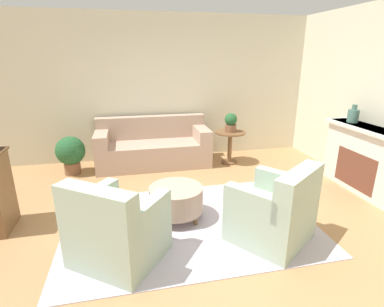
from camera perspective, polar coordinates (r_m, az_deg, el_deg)
The scene contains 12 objects.
ground_plane at distance 3.89m, azimuth -0.44°, elevation -13.22°, with size 16.00×16.00×0.00m, color #AD7F51.
wall_back at distance 6.12m, azimuth -6.00°, elevation 12.21°, with size 9.47×0.12×2.80m.
rug at distance 3.89m, azimuth -0.44°, elevation -13.16°, with size 3.07×2.09×0.01m.
couch at distance 5.80m, azimuth -7.40°, elevation 1.08°, with size 2.11×0.86×0.90m.
armchair_left at distance 3.20m, azimuth -14.33°, elevation -13.99°, with size 1.11×1.10×0.90m.
armchair_right at distance 3.55m, azimuth 15.57°, elevation -10.67°, with size 1.11×1.10×0.90m.
ottoman_table at distance 3.87m, azimuth -3.05°, elevation -8.62°, with size 0.69×0.69×0.44m.
side_table at distance 5.86m, azimuth 7.25°, elevation 2.30°, with size 0.58×0.58×0.63m.
fireplace at distance 5.28m, azimuth 30.28°, elevation -0.85°, with size 0.44×1.57×1.01m.
vase_mantel_near at distance 5.42m, azimuth 28.36°, elevation 6.41°, with size 0.17×0.17×0.28m.
potted_plant_on_side_table at distance 5.77m, azimuth 7.40°, elevation 5.94°, with size 0.24×0.24×0.36m.
potted_plant_floor at distance 5.69m, azimuth -22.12°, elevation 0.15°, with size 0.51×0.51×0.69m.
Camera 1 is at (-0.68, -3.25, 2.03)m, focal length 28.00 mm.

